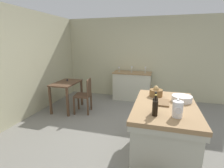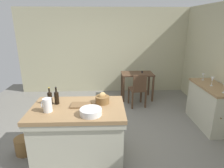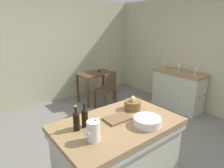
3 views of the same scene
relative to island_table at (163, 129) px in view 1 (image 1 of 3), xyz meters
The scene contains 16 objects.
ground_plane 0.93m from the island_table, 57.41° to the left, with size 6.76×6.76×0.00m, color slate.
wall_back 3.39m from the island_table, 82.58° to the left, with size 5.32×0.12×2.60m, color #B7B28E.
wall_right 3.20m from the island_table, 12.40° to the left, with size 0.12×5.20×2.60m, color #B7B28E.
island_table is the anchor object (origin of this frame).
side_cabinet 2.85m from the island_table, 19.29° to the left, with size 0.52×1.21×0.91m.
writing_desk 2.87m from the island_table, 61.72° to the left, with size 0.91×0.58×0.83m.
wooden_chair 2.35m from the island_table, 56.58° to the left, with size 0.46×0.46×0.91m.
pitcher 0.68m from the island_table, 162.83° to the right, with size 0.17×0.13×0.25m.
wash_bowl 0.57m from the island_table, 48.57° to the right, with size 0.32×0.32×0.09m, color white.
bread_basket 0.64m from the island_table, 21.66° to the left, with size 0.23×0.23×0.19m.
cutting_board 0.43m from the island_table, 50.80° to the left, with size 0.32×0.22×0.02m, color brown.
wine_bottle_dark 0.65m from the island_table, 157.02° to the left, with size 0.07×0.07×0.29m.
wine_bottle_amber 0.72m from the island_table, 162.44° to the left, with size 0.07×0.07×0.29m.
wine_glass_far_left 2.77m from the island_table, 11.40° to the left, with size 0.07×0.07×0.18m.
wine_glass_left 2.87m from the island_table, 19.85° to the left, with size 0.07×0.07×0.19m.
wine_glass_middle 3.05m from the island_table, 27.13° to the left, with size 0.07×0.07×0.15m.
Camera 1 is at (-2.98, -0.54, 1.83)m, focal length 26.97 mm.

